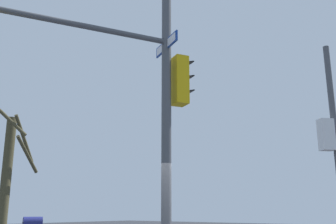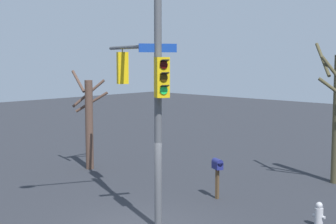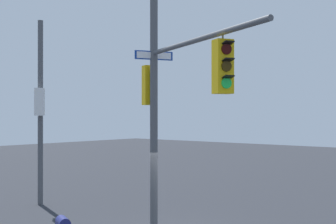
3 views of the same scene
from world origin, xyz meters
name	(u,v)px [view 3 (image 3 of 3)]	position (x,y,z in m)	size (l,w,h in m)	color
main_signal_pole_assembly	(172,68)	(-0.64, 0.65, 4.74)	(5.52, 5.21, 8.49)	#4C4F54
secondary_pole_assembly	(40,109)	(7.34, -0.90, 3.75)	(0.64, 0.60, 7.20)	#4C4F54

